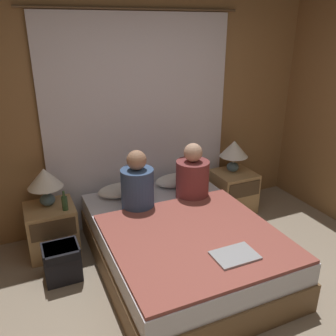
{
  "coord_description": "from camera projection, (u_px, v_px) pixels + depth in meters",
  "views": [
    {
      "loc": [
        -1.28,
        -1.68,
        2.17
      ],
      "look_at": [
        0.0,
        1.2,
        0.91
      ],
      "focal_mm": 38.0,
      "sensor_mm": 36.0,
      "label": 1
    }
  ],
  "objects": [
    {
      "name": "person_right_in_bed",
      "position": [
        192.0,
        176.0,
        3.75
      ],
      "size": [
        0.35,
        0.35,
        0.6
      ],
      "color": "brown",
      "rests_on": "bed"
    },
    {
      "name": "wall_back",
      "position": [
        138.0,
        115.0,
        3.96
      ],
      "size": [
        4.29,
        0.06,
        2.5
      ],
      "color": "olive",
      "rests_on": "ground_plane"
    },
    {
      "name": "lamp_right",
      "position": [
        234.0,
        151.0,
        4.28
      ],
      "size": [
        0.34,
        0.34,
        0.39
      ],
      "color": "slate",
      "rests_on": "nightstand_right"
    },
    {
      "name": "nightstand_left",
      "position": [
        52.0,
        229.0,
        3.61
      ],
      "size": [
        0.48,
        0.47,
        0.51
      ],
      "color": "tan",
      "rests_on": "ground_plane"
    },
    {
      "name": "bed",
      "position": [
        181.0,
        245.0,
        3.39
      ],
      "size": [
        1.5,
        2.01,
        0.46
      ],
      "color": "brown",
      "rests_on": "ground_plane"
    },
    {
      "name": "backpack_on_floor",
      "position": [
        62.0,
        260.0,
        3.23
      ],
      "size": [
        0.32,
        0.29,
        0.35
      ],
      "color": "black",
      "rests_on": "ground_plane"
    },
    {
      "name": "curtain_panel",
      "position": [
        140.0,
        123.0,
        3.94
      ],
      "size": [
        2.3,
        0.02,
        2.35
      ],
      "color": "silver",
      "rests_on": "ground_plane"
    },
    {
      "name": "pillow_left",
      "position": [
        121.0,
        190.0,
        3.85
      ],
      "size": [
        0.5,
        0.3,
        0.12
      ],
      "color": "white",
      "rests_on": "bed"
    },
    {
      "name": "nightstand_right",
      "position": [
        233.0,
        191.0,
        4.44
      ],
      "size": [
        0.48,
        0.47,
        0.51
      ],
      "color": "tan",
      "rests_on": "ground_plane"
    },
    {
      "name": "blanket_on_bed",
      "position": [
        195.0,
        237.0,
        3.07
      ],
      "size": [
        1.44,
        1.41,
        0.03
      ],
      "color": "#994C42",
      "rests_on": "bed"
    },
    {
      "name": "lamp_left",
      "position": [
        45.0,
        180.0,
        3.46
      ],
      "size": [
        0.34,
        0.34,
        0.39
      ],
      "color": "slate",
      "rests_on": "nightstand_left"
    },
    {
      "name": "person_left_in_bed",
      "position": [
        137.0,
        185.0,
        3.51
      ],
      "size": [
        0.33,
        0.33,
        0.61
      ],
      "color": "#38517A",
      "rests_on": "bed"
    },
    {
      "name": "ground_plane",
      "position": [
        232.0,
        332.0,
        2.71
      ],
      "size": [
        16.0,
        16.0,
        0.0
      ],
      "primitive_type": "plane",
      "color": "gray"
    },
    {
      "name": "beer_bottle_on_left_stand",
      "position": [
        65.0,
        203.0,
        3.43
      ],
      "size": [
        0.06,
        0.06,
        0.2
      ],
      "color": "#2D4C28",
      "rests_on": "nightstand_left"
    },
    {
      "name": "pillow_right",
      "position": [
        176.0,
        180.0,
        4.1
      ],
      "size": [
        0.5,
        0.3,
        0.12
      ],
      "color": "white",
      "rests_on": "bed"
    },
    {
      "name": "laptop_on_bed",
      "position": [
        235.0,
        255.0,
        2.79
      ],
      "size": [
        0.35,
        0.24,
        0.02
      ],
      "color": "#9EA0A5",
      "rests_on": "blanket_on_bed"
    }
  ]
}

